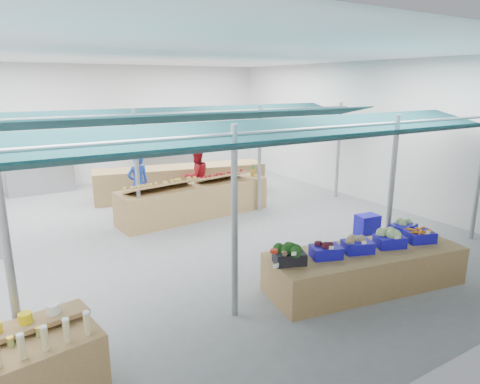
% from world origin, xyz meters
% --- Properties ---
extents(floor, '(13.00, 13.00, 0.00)m').
position_xyz_m(floor, '(0.00, 0.00, 0.00)').
color(floor, slate).
rests_on(floor, ground).
extents(hall, '(13.00, 13.00, 13.00)m').
position_xyz_m(hall, '(0.00, 1.44, 2.65)').
color(hall, silver).
rests_on(hall, ground).
extents(pole_grid, '(10.00, 4.60, 3.00)m').
position_xyz_m(pole_grid, '(0.75, -1.75, 1.81)').
color(pole_grid, gray).
rests_on(pole_grid, floor).
extents(awnings, '(9.50, 7.08, 0.30)m').
position_xyz_m(awnings, '(0.75, -1.75, 2.78)').
color(awnings, '#0B2D30').
rests_on(awnings, pole_grid).
extents(back_shelving_left, '(2.00, 0.50, 2.00)m').
position_xyz_m(back_shelving_left, '(-2.50, 6.00, 1.00)').
color(back_shelving_left, '#B23F33').
rests_on(back_shelving_left, floor).
extents(back_shelving_right, '(2.00, 0.50, 2.00)m').
position_xyz_m(back_shelving_right, '(2.00, 6.00, 1.00)').
color(back_shelving_right, '#B23F33').
rests_on(back_shelving_right, floor).
extents(bottle_shelf, '(1.95, 1.36, 1.10)m').
position_xyz_m(bottle_shelf, '(-4.14, -4.53, 0.45)').
color(bottle_shelf, olive).
rests_on(bottle_shelf, floor).
extents(veg_counter, '(3.72, 1.80, 0.69)m').
position_xyz_m(veg_counter, '(1.48, -4.40, 0.35)').
color(veg_counter, olive).
rests_on(veg_counter, floor).
extents(fruit_counter, '(4.31, 1.36, 0.91)m').
position_xyz_m(fruit_counter, '(0.72, 0.98, 0.45)').
color(fruit_counter, olive).
rests_on(fruit_counter, floor).
extents(far_counter, '(5.53, 2.12, 0.98)m').
position_xyz_m(far_counter, '(1.30, 3.20, 0.49)').
color(far_counter, olive).
rests_on(far_counter, floor).
extents(crate_stack, '(0.55, 0.42, 0.61)m').
position_xyz_m(crate_stack, '(3.32, -2.77, 0.30)').
color(crate_stack, '#150FAB').
rests_on(crate_stack, floor).
extents(vendor_left, '(0.65, 0.46, 1.69)m').
position_xyz_m(vendor_left, '(-0.48, 2.08, 0.85)').
color(vendor_left, '#1A3BAB').
rests_on(vendor_left, floor).
extents(vendor_right, '(0.88, 0.71, 1.69)m').
position_xyz_m(vendor_right, '(1.32, 2.08, 0.85)').
color(vendor_right, maroon).
rests_on(vendor_right, floor).
extents(crate_broccoli, '(0.59, 0.50, 0.35)m').
position_xyz_m(crate_broccoli, '(-0.03, -4.12, 0.85)').
color(crate_broccoli, black).
rests_on(crate_broccoli, veg_counter).
extents(crate_beets, '(0.59, 0.50, 0.29)m').
position_xyz_m(crate_beets, '(0.65, -4.25, 0.83)').
color(crate_beets, '#150FAB').
rests_on(crate_beets, veg_counter).
extents(crate_celeriac, '(0.59, 0.50, 0.31)m').
position_xyz_m(crate_celeriac, '(1.28, -4.36, 0.84)').
color(crate_celeriac, '#150FAB').
rests_on(crate_celeriac, veg_counter).
extents(crate_cabbage, '(0.59, 0.50, 0.35)m').
position_xyz_m(crate_cabbage, '(1.97, -4.49, 0.85)').
color(crate_cabbage, '#150FAB').
rests_on(crate_cabbage, veg_counter).
extents(crate_carrots, '(0.59, 0.50, 0.29)m').
position_xyz_m(crate_carrots, '(2.65, -4.61, 0.80)').
color(crate_carrots, '#150FAB').
rests_on(crate_carrots, veg_counter).
extents(sparrow, '(0.12, 0.09, 0.11)m').
position_xyz_m(sparrow, '(-0.21, -4.22, 0.94)').
color(sparrow, brown).
rests_on(sparrow, crate_broccoli).
extents(pole_ribbon, '(0.12, 0.12, 0.28)m').
position_xyz_m(pole_ribbon, '(-0.53, -4.37, 1.08)').
color(pole_ribbon, red).
rests_on(pole_ribbon, pole_grid).
extents(apple_heap_yellow, '(1.99, 1.01, 0.27)m').
position_xyz_m(apple_heap_yellow, '(-0.28, 0.79, 1.07)').
color(apple_heap_yellow, '#997247').
rests_on(apple_heap_yellow, fruit_counter).
extents(apple_heap_red, '(1.60, 0.94, 0.27)m').
position_xyz_m(apple_heap_red, '(1.58, 0.95, 1.07)').
color(apple_heap_red, '#997247').
rests_on(apple_heap_red, fruit_counter).
extents(pineapple, '(0.14, 0.14, 0.39)m').
position_xyz_m(pineapple, '(2.64, 1.04, 1.09)').
color(pineapple, '#8C6019').
rests_on(pineapple, fruit_counter).
extents(crate_extra, '(0.54, 0.44, 0.32)m').
position_xyz_m(crate_extra, '(2.73, -4.17, 0.84)').
color(crate_extra, '#150FAB').
rests_on(crate_extra, veg_counter).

